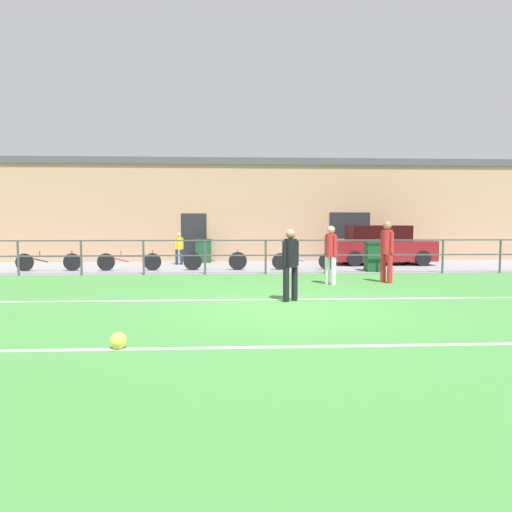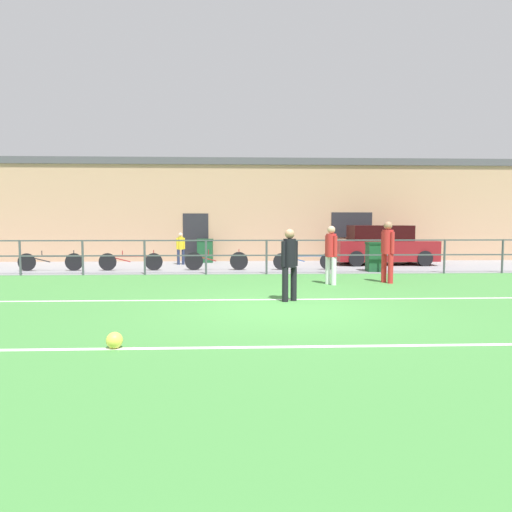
{
  "view_description": "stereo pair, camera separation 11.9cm",
  "coord_description": "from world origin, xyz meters",
  "views": [
    {
      "loc": [
        -1.11,
        -9.23,
        1.74
      ],
      "look_at": [
        -0.48,
        2.98,
        0.83
      ],
      "focal_mm": 32.49,
      "sensor_mm": 36.0,
      "label": 1
    },
    {
      "loc": [
        -0.99,
        -9.23,
        1.74
      ],
      "look_at": [
        -0.48,
        2.98,
        0.83
      ],
      "focal_mm": 32.49,
      "sensor_mm": 36.0,
      "label": 2
    }
  ],
  "objects": [
    {
      "name": "perimeter_fence",
      "position": [
        0.0,
        6.0,
        0.75
      ],
      "size": [
        36.07,
        0.07,
        1.15
      ],
      "color": "#474C51",
      "rests_on": "ground"
    },
    {
      "name": "bicycle_parked_2",
      "position": [
        -1.71,
        7.2,
        0.36
      ],
      "size": [
        2.25,
        0.04,
        0.74
      ],
      "color": "black",
      "rests_on": "pavement_strip"
    },
    {
      "name": "trash_bin_1",
      "position": [
        3.84,
        6.61,
        0.54
      ],
      "size": [
        0.64,
        0.54,
        1.02
      ],
      "color": "#194C28",
      "rests_on": "pavement_strip"
    },
    {
      "name": "soccer_ball_match",
      "position": [
        -2.67,
        -2.9,
        0.11
      ],
      "size": [
        0.23,
        0.23,
        0.23
      ],
      "primitive_type": "sphere",
      "color": "#E5E04C",
      "rests_on": "ground"
    },
    {
      "name": "player_winger",
      "position": [
        1.62,
        3.43,
        0.93
      ],
      "size": [
        0.29,
        0.4,
        1.63
      ],
      "rotation": [
        0.0,
        0.0,
        2.1
      ],
      "color": "white",
      "rests_on": "ground"
    },
    {
      "name": "parked_car_red",
      "position": [
        4.92,
        9.19,
        0.76
      ],
      "size": [
        3.95,
        1.78,
        1.57
      ],
      "color": "maroon",
      "rests_on": "pavement_strip"
    },
    {
      "name": "bicycle_parked_1",
      "position": [
        -7.52,
        7.2,
        0.35
      ],
      "size": [
        2.25,
        0.04,
        0.72
      ],
      "color": "black",
      "rests_on": "pavement_strip"
    },
    {
      "name": "spectator_child",
      "position": [
        -3.24,
        9.43,
        0.75
      ],
      "size": [
        0.34,
        0.23,
        1.29
      ],
      "rotation": [
        0.0,
        0.0,
        3.41
      ],
      "color": "#232D4C",
      "rests_on": "pavement_strip"
    },
    {
      "name": "field_line_touchline",
      "position": [
        0.0,
        1.0,
        0.0
      ],
      "size": [
        36.0,
        0.11,
        0.0
      ],
      "primitive_type": "cube",
      "color": "white",
      "rests_on": "ground"
    },
    {
      "name": "clubhouse_facade",
      "position": [
        0.0,
        12.2,
        2.26
      ],
      "size": [
        28.0,
        2.56,
        4.51
      ],
      "color": "tan",
      "rests_on": "ground"
    },
    {
      "name": "pavement_strip",
      "position": [
        0.0,
        8.5,
        0.01
      ],
      "size": [
        48.0,
        5.0,
        0.02
      ],
      "primitive_type": "cube",
      "color": "gray",
      "rests_on": "ground"
    },
    {
      "name": "trash_bin_0",
      "position": [
        -2.32,
        10.4,
        0.52
      ],
      "size": [
        0.68,
        0.58,
        1.0
      ],
      "color": "#194C28",
      "rests_on": "pavement_strip"
    },
    {
      "name": "player_striker",
      "position": [
        3.3,
        3.71,
        0.99
      ],
      "size": [
        0.31,
        0.44,
        1.75
      ],
      "rotation": [
        0.0,
        0.0,
        5.16
      ],
      "color": "red",
      "rests_on": "ground"
    },
    {
      "name": "ground",
      "position": [
        0.0,
        0.0,
        -0.02
      ],
      "size": [
        60.0,
        44.0,
        0.04
      ],
      "primitive_type": "cube",
      "color": "#42843D"
    },
    {
      "name": "bicycle_parked_0",
      "position": [
        1.45,
        7.2,
        0.34
      ],
      "size": [
        2.28,
        0.04,
        0.71
      ],
      "color": "black",
      "rests_on": "pavement_strip"
    },
    {
      "name": "bicycle_parked_3",
      "position": [
        -4.73,
        7.2,
        0.34
      ],
      "size": [
        2.23,
        0.04,
        0.72
      ],
      "color": "black",
      "rests_on": "pavement_strip"
    },
    {
      "name": "player_goalkeeper",
      "position": [
        0.17,
        0.78,
        0.9
      ],
      "size": [
        0.39,
        0.28,
        1.58
      ],
      "rotation": [
        0.0,
        0.0,
        0.55
      ],
      "color": "black",
      "rests_on": "ground"
    },
    {
      "name": "field_line_hash",
      "position": [
        0.0,
        -2.93,
        0.0
      ],
      "size": [
        36.0,
        0.11,
        0.0
      ],
      "primitive_type": "cube",
      "color": "white",
      "rests_on": "ground"
    }
  ]
}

